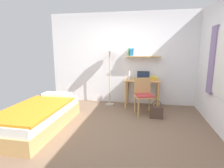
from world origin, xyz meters
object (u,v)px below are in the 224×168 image
Objects in this scene: standing_lamp at (110,50)px; handbag at (156,112)px; water_bottle at (129,75)px; book_stack at (153,78)px; desk_chair at (144,94)px; bed at (39,116)px; laptop at (143,77)px; desk at (142,85)px.

handbag is (1.26, -0.80, -1.41)m from standing_lamp.
water_bottle is 0.93× the size of book_stack.
standing_lamp is at bearing 178.95° from book_stack.
water_bottle is (0.54, -0.03, -0.68)m from standing_lamp.
book_stack is at bearing 95.09° from handbag.
desk_chair is 3.68× the size of book_stack.
standing_lamp reaches higher than water_bottle.
laptop reaches higher than bed.
desk_chair reaches higher than book_stack.
standing_lamp is 7.37× the size of book_stack.
standing_lamp is 5.10× the size of laptop.
desk is 2.73× the size of laptop.
desk_chair is 2.55× the size of laptop.
book_stack reaches higher than bed.
desk_chair is at bearing 136.22° from handbag.
desk is 0.53× the size of standing_lamp.
laptop is at bearing 93.09° from desk_chair.
standing_lamp is (-0.96, 0.50, 1.07)m from desk_chair.
standing_lamp reaches higher than book_stack.
laptop is 0.41m from water_bottle.
laptop is at bearing 5.75° from standing_lamp.
standing_lamp is 7.90× the size of water_bottle.
desk reaches higher than handbag.
water_bottle is at bearing -162.33° from laptop.
laptop is at bearing 42.42° from bed.
book_stack is at bearing 37.10° from bed.
desk_chair reaches higher than bed.
book_stack is at bearing 63.71° from desk_chair.
book_stack is 0.56× the size of handbag.
bed is 2.81m from laptop.
handbag is (0.07, -0.78, -0.67)m from book_stack.
bed is 1.13× the size of standing_lamp.
bed is at bearing -133.55° from water_bottle.
water_bottle reaches higher than desk.
water_bottle reaches higher than handbag.
desk is 3.94× the size of book_stack.
laptop reaches higher than desk_chair.
standing_lamp reaches higher than handbag.
laptop is at bearing 77.71° from desk.
desk is at bearing 5.97° from water_bottle.
standing_lamp is at bearing 57.87° from bed.
handbag is (0.31, -0.29, -0.35)m from desk_chair.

